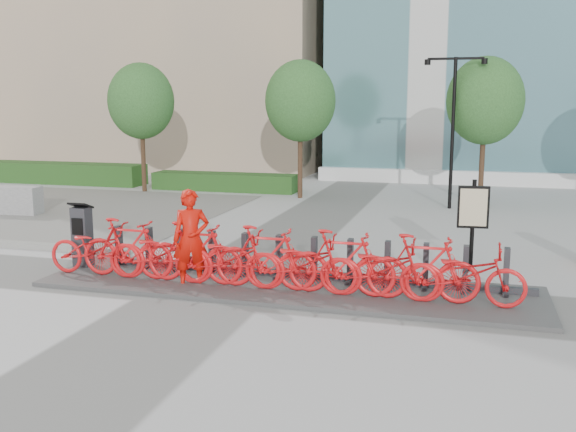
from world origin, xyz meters
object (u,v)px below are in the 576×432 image
(jersey_barrier, at_px, (6,200))
(kiosk, at_px, (82,235))
(bike_0, at_px, (96,249))
(map_sign, at_px, (473,211))
(worker_red, at_px, (191,239))

(jersey_barrier, bearing_deg, kiosk, -45.40)
(bike_0, height_order, map_sign, map_sign)
(kiosk, height_order, map_sign, map_sign)
(kiosk, bearing_deg, bike_0, -40.74)
(kiosk, relative_size, jersey_barrier, 0.61)
(bike_0, xyz_separation_m, kiosk, (-0.68, 0.58, 0.13))
(bike_0, height_order, jersey_barrier, bike_0)
(bike_0, relative_size, worker_red, 1.07)
(jersey_barrier, bearing_deg, map_sign, -18.21)
(bike_0, xyz_separation_m, map_sign, (7.30, 2.67, 0.68))
(bike_0, bearing_deg, jersey_barrier, 49.47)
(kiosk, distance_m, jersey_barrier, 8.50)
(jersey_barrier, bearing_deg, worker_red, -38.45)
(kiosk, bearing_deg, jersey_barrier, 139.05)
(worker_red, relative_size, map_sign, 0.98)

